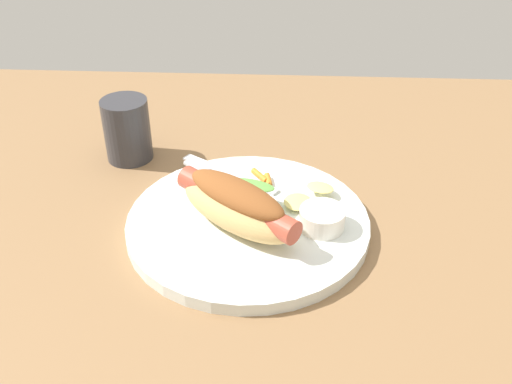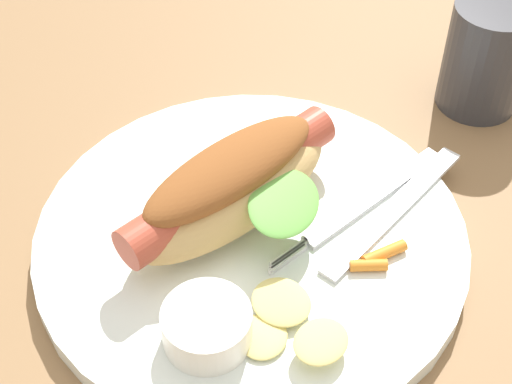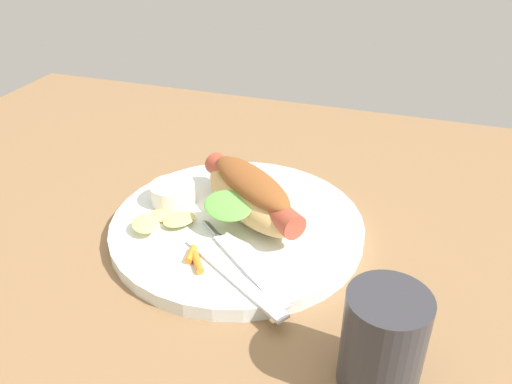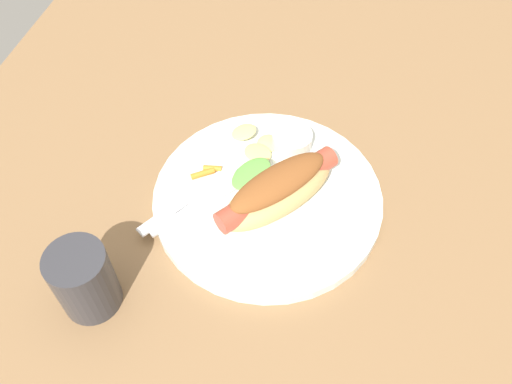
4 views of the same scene
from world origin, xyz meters
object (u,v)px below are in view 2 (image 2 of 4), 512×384
Objects in this scene: knife at (394,210)px; sauce_ramekin at (207,326)px; drinking_cup at (486,57)px; carrot_garnish at (378,258)px; plate at (251,239)px; fork at (362,205)px; hot_dog at (232,185)px; chips_pile at (286,324)px.

sauce_ramekin is at bearing -9.50° from knife.
knife is at bearing 137.66° from sauce_ramekin.
sauce_ramekin is 32.20cm from drinking_cup.
drinking_cup is (-19.71, 7.61, 2.53)cm from carrot_garnish.
drinking_cup is (-27.00, 17.47, 1.69)cm from sauce_ramekin.
plate is 8.11cm from fork.
carrot_garnish is (2.68, 9.96, -2.61)cm from hot_dog.
fork is 3.54× the size of carrot_garnish.
chips_pile is (7.61, 3.27, 1.49)cm from plate.
chips_pile is at bearing 104.40° from sauce_ramekin.
hot_dog is at bearing -151.87° from chips_pile.
knife is 4.72cm from carrot_garnish.
hot_dog is 10.12cm from sauce_ramekin.
hot_dog is 1.83× the size of drinking_cup.
plate is 4.24cm from hot_dog.
hot_dog is at bearing -179.39° from sauce_ramekin.
carrot_garnish is at bearing 80.03° from plate.
sauce_ramekin reaches higher than plate.
carrot_garnish reaches higher than plate.
drinking_cup reaches higher than chips_pile.
chips_pile reaches higher than carrot_garnish.
sauce_ramekin is 4.77cm from chips_pile.
fork is at bearing -62.41° from knife.
sauce_ramekin reaches higher than carrot_garnish.
drinking_cup reaches higher than sauce_ramekin.
sauce_ramekin is 1.44× the size of carrot_garnish.
chips_pile is 28.94cm from drinking_cup.
hot_dog is (-1.18, -1.43, 3.81)cm from plate.
plate is 8.75cm from carrot_garnish.
plate is at bearing -25.39° from fork.
knife is (-1.94, 10.95, -2.83)cm from hot_dog.
fork and knife have the same top height.
drinking_cup reaches higher than knife.
chips_pile is at bearing 23.24° from plate.
plate is at bearing -99.97° from carrot_garnish.
knife is (-3.11, 9.52, 0.98)cm from plate.
carrot_garnish is 0.41× the size of drinking_cup.
hot_dog is at bearing -45.90° from drinking_cup.
chips_pile is (10.72, -6.25, 0.51)cm from knife.
chips_pile reaches higher than knife.
chips_pile is (8.78, 4.70, -2.32)cm from hot_dog.
knife is at bearing 125.03° from fork.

